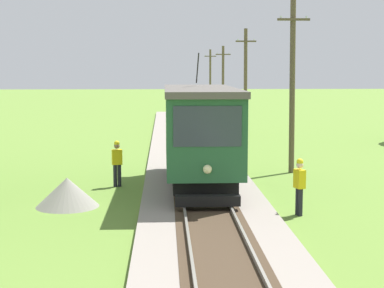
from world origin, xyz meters
TOP-DOWN VIEW (x-y plane):
  - red_tram at (0.00, 21.58)m, footprint 2.60×8.54m
  - utility_pole_mid at (4.22, 25.28)m, footprint 1.40×0.55m
  - utility_pole_far at (4.22, 40.47)m, footprint 1.40×0.54m
  - utility_pole_distant at (4.22, 56.38)m, footprint 1.40×0.34m
  - utility_pole_horizon at (4.22, 72.33)m, footprint 1.40×0.35m
  - gravel_pile at (-4.52, 18.95)m, footprint 2.07×2.07m
  - track_worker at (2.84, 17.42)m, footprint 0.33×0.43m
  - second_worker at (-3.14, 22.30)m, footprint 0.42×0.32m

SIDE VIEW (x-z plane):
  - gravel_pile at x=-4.52m, z-range 0.00..0.97m
  - track_worker at x=2.84m, z-range 0.09..1.88m
  - second_worker at x=-3.14m, z-range 0.09..1.88m
  - red_tram at x=0.00m, z-range -0.20..4.59m
  - utility_pole_distant at x=4.22m, z-range 0.10..6.68m
  - utility_pole_horizon at x=4.22m, z-range 0.10..6.83m
  - utility_pole_far at x=4.22m, z-range 0.10..7.29m
  - utility_pole_mid at x=4.22m, z-range 0.10..7.59m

